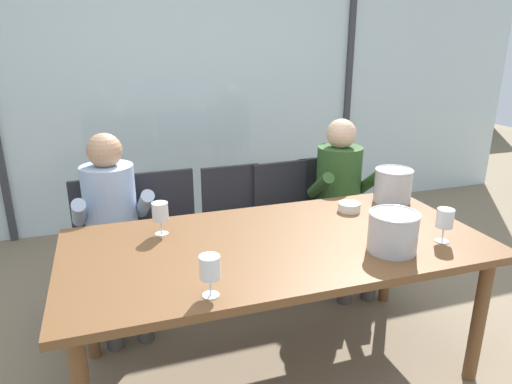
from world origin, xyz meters
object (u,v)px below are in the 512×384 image
object	(u,v)px
ice_bucket_primary	(393,185)
wine_glass_center_pour	(210,269)
chair_left_of_center	(167,227)
person_olive_shirt	(342,192)
chair_near_window_right	(329,207)
chair_center	(235,220)
person_pale_blue_shirt	(113,218)
ice_bucket_secondary	(393,231)
wine_glass_near_bucket	(445,220)
wine_glass_by_left_taster	(160,213)
tasting_bowl	(349,207)
dining_table	(278,254)
chair_near_curtain	(108,238)
chair_right_of_center	(286,215)

from	to	relation	value
ice_bucket_primary	wine_glass_center_pour	xyz separation A→B (m)	(-1.33, -0.73, 0.01)
chair_left_of_center	person_olive_shirt	distance (m)	1.25
chair_near_window_right	ice_bucket_primary	size ratio (longest dim) A/B	3.75
chair_center	person_pale_blue_shirt	bearing A→B (deg)	-170.62
ice_bucket_secondary	wine_glass_center_pour	world-z (taller)	ice_bucket_secondary
chair_near_window_right	ice_bucket_primary	world-z (taller)	ice_bucket_primary
person_pale_blue_shirt	wine_glass_near_bucket	size ratio (longest dim) A/B	6.89
wine_glass_by_left_taster	wine_glass_near_bucket	bearing A→B (deg)	-21.97
chair_near_window_right	person_olive_shirt	distance (m)	0.24
tasting_bowl	wine_glass_by_left_taster	world-z (taller)	wine_glass_by_left_taster
wine_glass_by_left_taster	wine_glass_center_pour	xyz separation A→B (m)	(0.11, -0.67, 0.00)
ice_bucket_primary	wine_glass_near_bucket	size ratio (longest dim) A/B	1.35
chair_near_window_right	wine_glass_by_left_taster	size ratio (longest dim) A/B	5.05
person_pale_blue_shirt	person_olive_shirt	size ratio (longest dim) A/B	1.00
dining_table	chair_near_window_right	world-z (taller)	chair_near_window_right
chair_left_of_center	chair_center	world-z (taller)	same
chair_near_curtain	tasting_bowl	size ratio (longest dim) A/B	6.75
chair_near_curtain	tasting_bowl	bearing A→B (deg)	-26.74
chair_near_curtain	chair_left_of_center	distance (m)	0.39
chair_right_of_center	person_olive_shirt	xyz separation A→B (m)	(0.38, -0.13, 0.17)
chair_near_window_right	tasting_bowl	bearing A→B (deg)	-110.31
dining_table	wine_glass_near_bucket	bearing A→B (deg)	-18.37
chair_center	wine_glass_by_left_taster	world-z (taller)	wine_glass_by_left_taster
person_olive_shirt	person_pale_blue_shirt	bearing A→B (deg)	-175.82
chair_near_window_right	tasting_bowl	world-z (taller)	chair_near_window_right
chair_center	wine_glass_center_pour	bearing A→B (deg)	-110.32
wine_glass_center_pour	chair_center	bearing A→B (deg)	70.31
dining_table	tasting_bowl	world-z (taller)	tasting_bowl
tasting_bowl	person_olive_shirt	bearing A→B (deg)	65.02
dining_table	ice_bucket_primary	world-z (taller)	ice_bucket_primary
tasting_bowl	chair_center	bearing A→B (deg)	128.09
chair_near_window_right	wine_glass_center_pour	size ratio (longest dim) A/B	5.05
chair_left_of_center	ice_bucket_primary	distance (m)	1.50
wine_glass_center_pour	chair_right_of_center	bearing A→B (deg)	57.04
chair_right_of_center	wine_glass_by_left_taster	world-z (taller)	wine_glass_by_left_taster
ice_bucket_secondary	tasting_bowl	bearing A→B (deg)	82.62
chair_near_curtain	chair_center	world-z (taller)	same
person_olive_shirt	wine_glass_near_bucket	size ratio (longest dim) A/B	6.89
chair_near_curtain	tasting_bowl	world-z (taller)	chair_near_curtain
wine_glass_by_left_taster	chair_center	bearing A→B (deg)	48.27
chair_center	person_pale_blue_shirt	xyz separation A→B (m)	(-0.82, -0.14, 0.17)
chair_near_curtain	wine_glass_center_pour	world-z (taller)	wine_glass_center_pour
chair_left_of_center	tasting_bowl	distance (m)	1.23
dining_table	chair_center	world-z (taller)	chair_center
person_pale_blue_shirt	wine_glass_near_bucket	distance (m)	1.89
person_olive_shirt	tasting_bowl	world-z (taller)	person_olive_shirt
tasting_bowl	wine_glass_near_bucket	bearing A→B (deg)	-66.33
ice_bucket_secondary	wine_glass_near_bucket	size ratio (longest dim) A/B	1.39
chair_right_of_center	person_olive_shirt	size ratio (longest dim) A/B	0.73
chair_right_of_center	tasting_bowl	distance (m)	0.71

